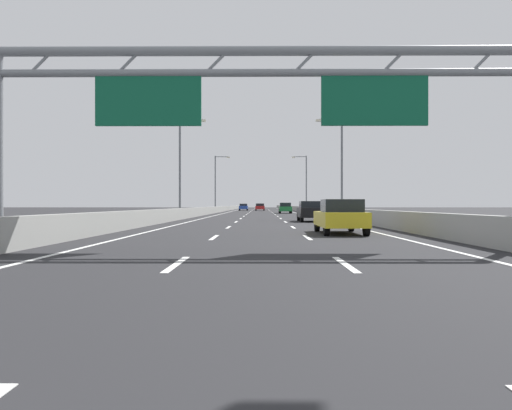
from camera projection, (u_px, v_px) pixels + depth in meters
ground_plane at (261, 211)px, 98.71m from camera, size 260.00×260.00×0.00m
lane_dash_left_1 at (177, 264)px, 11.23m from camera, size 0.16×3.00×0.01m
lane_dash_left_2 at (214, 237)px, 20.23m from camera, size 0.16×3.00×0.01m
lane_dash_left_3 at (229, 227)px, 29.23m from camera, size 0.16×3.00×0.01m
lane_dash_left_4 at (236, 222)px, 38.23m from camera, size 0.16×3.00×0.01m
lane_dash_left_5 at (241, 219)px, 47.23m from camera, size 0.16×3.00×0.01m
lane_dash_left_6 at (244, 216)px, 56.23m from camera, size 0.16×3.00×0.01m
lane_dash_left_7 at (246, 215)px, 65.22m from camera, size 0.16×3.00×0.01m
lane_dash_left_8 at (248, 213)px, 74.22m from camera, size 0.16×3.00×0.01m
lane_dash_left_9 at (249, 212)px, 83.22m from camera, size 0.16×3.00×0.01m
lane_dash_left_10 at (251, 212)px, 92.22m from camera, size 0.16×3.00×0.01m
lane_dash_left_11 at (251, 211)px, 101.22m from camera, size 0.16×3.00×0.01m
lane_dash_left_12 at (252, 210)px, 110.22m from camera, size 0.16×3.00×0.01m
lane_dash_left_13 at (253, 210)px, 119.22m from camera, size 0.16×3.00×0.01m
lane_dash_left_14 at (253, 210)px, 128.22m from camera, size 0.16×3.00×0.01m
lane_dash_left_15 at (254, 209)px, 137.22m from camera, size 0.16×3.00×0.01m
lane_dash_left_16 at (254, 209)px, 146.22m from camera, size 0.16×3.00×0.01m
lane_dash_left_17 at (255, 209)px, 155.22m from camera, size 0.16×3.00×0.01m
lane_dash_right_1 at (345, 264)px, 11.19m from camera, size 0.16×3.00×0.01m
lane_dash_right_2 at (308, 238)px, 20.19m from camera, size 0.16×3.00×0.01m
lane_dash_right_3 at (293, 227)px, 29.19m from camera, size 0.16×3.00×0.01m
lane_dash_right_4 at (286, 222)px, 38.19m from camera, size 0.16×3.00×0.01m
lane_dash_right_5 at (281, 219)px, 47.19m from camera, size 0.16×3.00×0.01m
lane_dash_right_6 at (278, 216)px, 56.19m from camera, size 0.16×3.00×0.01m
lane_dash_right_7 at (275, 215)px, 65.19m from camera, size 0.16×3.00×0.01m
lane_dash_right_8 at (274, 213)px, 74.19m from camera, size 0.16×3.00×0.01m
lane_dash_right_9 at (272, 212)px, 83.19m from camera, size 0.16×3.00×0.01m
lane_dash_right_10 at (271, 212)px, 92.19m from camera, size 0.16×3.00×0.01m
lane_dash_right_11 at (270, 211)px, 101.19m from camera, size 0.16×3.00×0.01m
lane_dash_right_12 at (269, 210)px, 110.19m from camera, size 0.16×3.00×0.01m
lane_dash_right_13 at (269, 210)px, 119.19m from camera, size 0.16×3.00×0.01m
lane_dash_right_14 at (268, 210)px, 128.19m from camera, size 0.16×3.00×0.01m
lane_dash_right_15 at (268, 209)px, 137.19m from camera, size 0.16×3.00×0.01m
lane_dash_right_16 at (267, 209)px, 146.19m from camera, size 0.16×3.00×0.01m
lane_dash_right_17 at (267, 209)px, 155.19m from camera, size 0.16×3.00×0.01m
edge_line_left at (229, 212)px, 86.75m from camera, size 0.16×176.00×0.01m
edge_line_right at (293, 212)px, 86.66m from camera, size 0.16×176.00×0.01m
barrier_left at (227, 208)px, 108.77m from camera, size 0.45×220.00×0.95m
barrier_right at (294, 208)px, 108.64m from camera, size 0.45×220.00×0.95m
sign_gantry at (261, 93)px, 16.82m from camera, size 17.32×0.36×6.36m
streetlamp_left_mid at (182, 161)px, 49.97m from camera, size 2.58×0.28×9.50m
streetlamp_right_mid at (339, 161)px, 49.83m from camera, size 2.58×0.28×9.50m
streetlamp_left_far at (217, 180)px, 88.82m from camera, size 2.58×0.28×9.50m
streetlamp_right_far at (305, 180)px, 88.69m from camera, size 2.58×0.28×9.50m
green_car at (285, 208)px, 75.03m from camera, size 1.76×4.41×1.52m
blue_car at (244, 207)px, 109.72m from camera, size 1.79×4.46×1.43m
yellow_car at (340, 216)px, 23.01m from camera, size 1.84×4.69×1.50m
red_car at (260, 207)px, 106.74m from camera, size 1.86×4.26×1.47m
black_car at (311, 211)px, 39.37m from camera, size 1.83×4.42×1.52m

